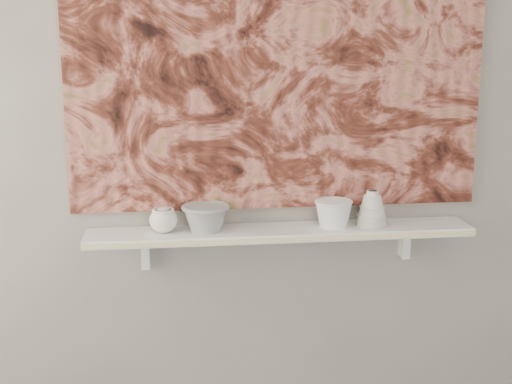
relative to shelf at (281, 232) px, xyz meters
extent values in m
plane|color=gray|center=(0.00, 0.09, 0.44)|extent=(3.60, 0.00, 3.60)
cube|color=white|center=(0.00, 0.00, 0.00)|extent=(1.40, 0.18, 0.03)
cube|color=beige|center=(0.00, -0.09, 0.00)|extent=(1.40, 0.01, 0.02)
cube|color=white|center=(-0.49, 0.06, -0.07)|extent=(0.03, 0.06, 0.12)
cube|color=white|center=(0.49, 0.06, -0.07)|extent=(0.03, 0.06, 0.12)
cube|color=maroon|center=(0.00, 0.08, 0.62)|extent=(1.50, 0.02, 1.10)
cube|color=black|center=(0.45, 0.07, 0.32)|extent=(0.09, 0.00, 0.08)
camera|label=1|loc=(-0.40, -2.45, 0.72)|focal=50.00mm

